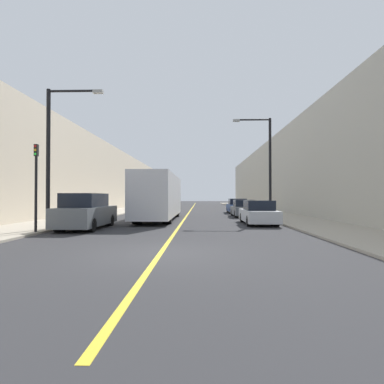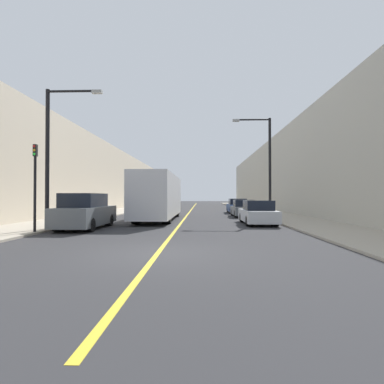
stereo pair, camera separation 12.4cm
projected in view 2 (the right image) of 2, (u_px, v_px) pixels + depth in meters
The scene contains 14 objects.
ground_plane at pixel (158, 253), 9.05m from camera, with size 200.00×200.00×0.00m, color #2D2D30.
sidewalk_left at pixel (130, 209), 39.30m from camera, with size 3.90×72.00×0.10m, color #A89E8C.
sidewalk_right at pixel (254, 209), 38.78m from camera, with size 3.90×72.00×0.10m, color #A89E8C.
building_row_left at pixel (100, 178), 39.48m from camera, with size 4.00×72.00×8.27m, color beige.
building_row_right at pixel (284, 175), 38.71m from camera, with size 4.00×72.00×9.01m, color #B7B2A3.
road_center_line at pixel (191, 210), 39.04m from camera, with size 0.16×72.00×0.01m, color gold.
bus at pixel (159, 196), 22.09m from camera, with size 2.44×10.64×3.28m.
parked_suv_left at pixel (85, 212), 16.01m from camera, with size 1.92×4.86×1.89m.
car_right_near at pixel (258, 213), 18.57m from camera, with size 1.84×4.49×1.48m.
car_right_mid at pixel (243, 209), 25.40m from camera, with size 1.81×4.27×1.44m.
car_right_far at pixel (237, 207), 30.96m from camera, with size 1.89×4.31×1.49m.
street_lamp_left at pixel (53, 148), 15.05m from camera, with size 2.87×0.24×7.03m.
street_lamp_right at pixel (266, 161), 22.31m from camera, with size 2.87×0.24×7.48m.
traffic_light at pixel (35, 184), 13.76m from camera, with size 0.16×0.18×4.03m.
Camera 2 is at (1.33, -9.04, 1.73)m, focal length 28.00 mm.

